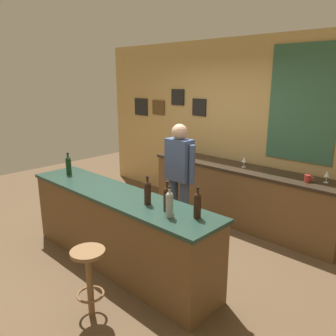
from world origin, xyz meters
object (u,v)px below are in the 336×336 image
(wine_bottle_a, at_px, (69,165))
(wine_bottle_b, at_px, (148,192))
(bartender, at_px, (179,174))
(wine_glass_b, at_px, (244,160))
(wine_glass_a, at_px, (176,146))
(bar_stool, at_px, (89,272))
(wine_bottle_c, at_px, (167,198))
(wine_bottle_d, at_px, (170,203))
(wine_bottle_e, at_px, (197,204))
(wine_glass_c, at_px, (327,174))
(coffee_mug, at_px, (308,178))

(wine_bottle_a, relative_size, wine_bottle_b, 1.00)
(bartender, xyz_separation_m, wine_glass_b, (0.36, 1.06, 0.07))
(wine_glass_a, bearing_deg, wine_bottle_b, -54.30)
(bar_stool, xyz_separation_m, wine_glass_a, (-1.51, 2.86, 0.55))
(wine_bottle_c, bearing_deg, wine_glass_a, 130.38)
(bartender, bearing_deg, wine_glass_b, 71.26)
(wine_bottle_d, xyz_separation_m, wine_glass_b, (-0.50, 2.15, -0.05))
(wine_bottle_b, distance_m, wine_bottle_e, 0.60)
(wine_glass_a, bearing_deg, wine_bottle_d, -48.98)
(wine_bottle_a, bearing_deg, bar_stool, -25.78)
(wine_glass_c, height_order, coffee_mug, wine_glass_c)
(bartender, height_order, wine_glass_a, bartender)
(bar_stool, xyz_separation_m, wine_bottle_b, (0.00, 0.75, 0.60))
(wine_bottle_d, bearing_deg, wine_glass_c, 73.15)
(wine_bottle_b, bearing_deg, wine_bottle_c, 2.53)
(wine_glass_a, bearing_deg, bar_stool, -62.13)
(wine_bottle_b, distance_m, coffee_mug, 2.18)
(wine_glass_b, xyz_separation_m, coffee_mug, (0.98, -0.08, -0.06))
(wine_glass_a, relative_size, coffee_mug, 1.24)
(wine_bottle_d, distance_m, wine_glass_b, 2.21)
(wine_glass_b, distance_m, coffee_mug, 0.99)
(wine_bottle_d, bearing_deg, wine_bottle_c, 142.59)
(bartender, relative_size, bar_stool, 2.38)
(wine_bottle_c, bearing_deg, bar_stool, -109.74)
(wine_bottle_a, bearing_deg, coffee_mug, 38.83)
(bartender, relative_size, wine_bottle_d, 5.29)
(coffee_mug, bearing_deg, wine_bottle_e, -98.48)
(wine_bottle_d, bearing_deg, wine_bottle_b, 168.17)
(bartender, height_order, wine_glass_c, bartender)
(wine_glass_b, xyz_separation_m, wine_glass_c, (1.17, 0.06, 0.00))
(wine_bottle_e, relative_size, wine_glass_b, 1.97)
(bar_stool, xyz_separation_m, wine_bottle_a, (-1.58, 0.76, 0.60))
(coffee_mug, bearing_deg, bartender, -144.00)
(bar_stool, relative_size, wine_glass_c, 4.39)
(wine_bottle_c, bearing_deg, wine_glass_b, 100.38)
(wine_bottle_c, bearing_deg, wine_bottle_b, -177.47)
(bar_stool, distance_m, wine_bottle_b, 0.96)
(wine_glass_a, xyz_separation_m, wine_glass_b, (1.41, -0.04, 0.00))
(bar_stool, xyz_separation_m, wine_glass_b, (-0.10, 2.82, 0.55))
(wine_bottle_d, xyz_separation_m, wine_bottle_e, (0.20, 0.17, 0.00))
(wine_glass_b, bearing_deg, wine_glass_c, 2.81)
(wine_bottle_b, bearing_deg, wine_glass_c, 63.51)
(coffee_mug, bearing_deg, wine_bottle_a, -141.17)
(wine_bottle_a, height_order, wine_glass_c, wine_bottle_a)
(wine_bottle_e, bearing_deg, coffee_mug, 81.52)
(bartender, bearing_deg, coffee_mug, 36.00)
(wine_bottle_d, relative_size, wine_glass_a, 1.97)
(wine_glass_b, relative_size, wine_glass_c, 1.00)
(wine_glass_b, bearing_deg, wine_bottle_b, -87.00)
(wine_bottle_c, relative_size, wine_glass_a, 1.97)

